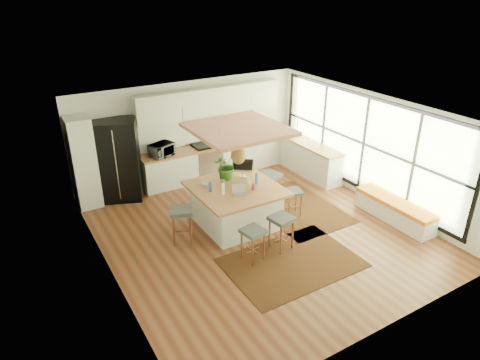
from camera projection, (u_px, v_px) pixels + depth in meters
floor at (259, 231)px, 9.60m from camera, size 7.00×7.00×0.00m
ceiling at (262, 114)px, 8.45m from camera, size 7.00×7.00×0.00m
wall_back at (190, 130)px, 11.75m from camera, size 6.50×0.00×6.50m
wall_front at (391, 261)px, 6.31m from camera, size 6.50×0.00×6.50m
wall_left at (105, 215)px, 7.52m from camera, size 0.00×7.00×7.00m
wall_right at (371, 148)px, 10.53m from camera, size 0.00×7.00×7.00m
window_wall at (370, 146)px, 10.50m from camera, size 0.10×6.20×2.60m
pantry at (83, 163)px, 10.22m from camera, size 0.55×0.60×2.25m
back_counter_base at (214, 161)px, 12.14m from camera, size 4.20×0.60×0.88m
back_counter_top at (214, 145)px, 11.94m from camera, size 4.24×0.64×0.05m
backsplash at (208, 127)px, 11.98m from camera, size 4.20×0.02×0.80m
upper_cabinets at (210, 100)px, 11.52m from camera, size 4.20×0.34×0.70m
range at (206, 160)px, 12.00m from camera, size 0.76×0.62×1.00m
right_counter_base at (307, 158)px, 12.33m from camera, size 0.60×2.50×0.88m
right_counter_top at (308, 143)px, 12.13m from camera, size 0.64×2.54×0.05m
window_bench at (394, 210)px, 9.93m from camera, size 0.52×2.00×0.50m
ceiling_panel at (238, 141)px, 8.90m from camera, size 1.86×1.86×0.80m
rug_near at (292, 262)px, 8.52m from camera, size 2.60×1.80×0.01m
rug_right at (295, 208)px, 10.53m from camera, size 1.80×2.60×0.01m
fridge at (119, 164)px, 10.69m from camera, size 1.25×1.12×2.06m
island at (236, 206)px, 9.69m from camera, size 1.85×1.85×0.93m
stool_near_left at (253, 244)px, 8.48m from camera, size 0.48×0.48×0.69m
stool_near_right at (281, 233)px, 8.84m from camera, size 0.51×0.51×0.74m
stool_right_front at (293, 202)px, 10.09m from camera, size 0.48×0.48×0.66m
stool_right_back at (270, 189)px, 10.69m from camera, size 0.59×0.59×0.77m
stool_left_side at (182, 226)px, 9.09m from camera, size 0.60×0.60×0.78m
laptop at (240, 189)px, 9.12m from camera, size 0.38×0.39×0.22m
monitor at (243, 166)px, 9.89m from camera, size 0.50×0.45×0.46m
microwave at (162, 149)px, 11.09m from camera, size 0.69×0.53×0.41m
island_plant at (226, 168)px, 9.80m from camera, size 0.83×0.85×0.50m
island_bowl at (206, 183)px, 9.61m from camera, size 0.29×0.29×0.06m
island_bottle_0 at (211, 187)px, 9.27m from camera, size 0.07×0.07×0.19m
island_bottle_1 at (223, 190)px, 9.14m from camera, size 0.07×0.07×0.19m
island_bottle_2 at (253, 186)px, 9.33m from camera, size 0.07×0.07×0.19m
island_bottle_3 at (248, 179)px, 9.65m from camera, size 0.07×0.07×0.19m
island_bottle_4 at (222, 181)px, 9.55m from camera, size 0.07×0.07×0.19m
island_bottle_5 at (257, 180)px, 9.60m from camera, size 0.07×0.07×0.19m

